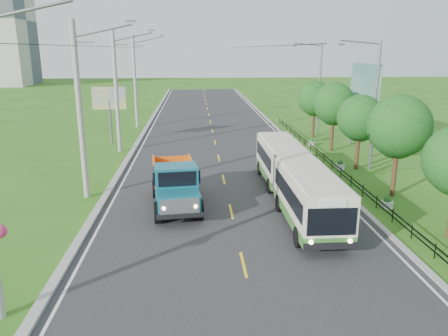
{
  "coord_description": "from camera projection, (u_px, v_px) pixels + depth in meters",
  "views": [
    {
      "loc": [
        -1.87,
        -15.93,
        8.44
      ],
      "look_at": [
        -0.25,
        7.99,
        1.9
      ],
      "focal_mm": 35.0,
      "sensor_mm": 36.0,
      "label": 1
    }
  ],
  "objects": [
    {
      "name": "edge_line_right",
      "position": [
        295.0,
        151.0,
        37.35
      ],
      "size": [
        0.12,
        120.0,
        0.0
      ],
      "primitive_type": "cube",
      "color": "silver",
      "rests_on": "road"
    },
    {
      "name": "tree_third",
      "position": [
        399.0,
        129.0,
        25.1
      ],
      "size": [
        3.6,
        3.62,
        6.0
      ],
      "color": "#382314",
      "rests_on": "ground"
    },
    {
      "name": "billboard_right",
      "position": [
        364.0,
        88.0,
        36.32
      ],
      "size": [
        0.24,
        6.0,
        7.3
      ],
      "color": "slate",
      "rests_on": "ground"
    },
    {
      "name": "streetlight_mid",
      "position": [
        373.0,
        101.0,
        30.55
      ],
      "size": [
        3.02,
        0.2,
        9.07
      ],
      "color": "slate",
      "rests_on": "ground"
    },
    {
      "name": "curb_right",
      "position": [
        301.0,
        151.0,
        37.38
      ],
      "size": [
        0.3,
        120.0,
        0.1
      ],
      "primitive_type": "cube",
      "color": "#9E9E99",
      "rests_on": "ground"
    },
    {
      "name": "tree_back",
      "position": [
        315.0,
        100.0,
        42.51
      ],
      "size": [
        3.3,
        3.36,
        5.5
      ],
      "color": "#382314",
      "rests_on": "ground"
    },
    {
      "name": "bus",
      "position": [
        294.0,
        175.0,
        24.42
      ],
      "size": [
        2.37,
        14.07,
        2.71
      ],
      "rotation": [
        0.0,
        0.0,
        -0.0
      ],
      "color": "#326E2C",
      "rests_on": "ground"
    },
    {
      "name": "pole_near",
      "position": [
        80.0,
        111.0,
        24.46
      ],
      "size": [
        3.51,
        0.32,
        10.0
      ],
      "color": "gray",
      "rests_on": "ground"
    },
    {
      "name": "dump_truck",
      "position": [
        175.0,
        181.0,
        23.79
      ],
      "size": [
        3.0,
        6.4,
        2.6
      ],
      "rotation": [
        0.0,
        0.0,
        0.11
      ],
      "color": "#136073",
      "rests_on": "ground"
    },
    {
      "name": "edge_line_left",
      "position": [
        138.0,
        153.0,
        36.49
      ],
      "size": [
        0.12,
        120.0,
        0.0
      ],
      "primitive_type": "cube",
      "color": "silver",
      "rests_on": "road"
    },
    {
      "name": "planter_near",
      "position": [
        387.0,
        203.0,
        23.93
      ],
      "size": [
        0.64,
        0.64,
        0.67
      ],
      "color": "silver",
      "rests_on": "ground"
    },
    {
      "name": "tree_fourth",
      "position": [
        360.0,
        120.0,
        30.98
      ],
      "size": [
        3.24,
        3.31,
        5.4
      ],
      "color": "#382314",
      "rests_on": "ground"
    },
    {
      "name": "tree_fifth",
      "position": [
        334.0,
        106.0,
        36.69
      ],
      "size": [
        3.48,
        3.52,
        5.8
      ],
      "color": "#382314",
      "rests_on": "ground"
    },
    {
      "name": "railing_right",
      "position": [
        332.0,
        166.0,
        31.59
      ],
      "size": [
        0.04,
        40.0,
        0.6
      ],
      "primitive_type": "cube",
      "color": "black",
      "rests_on": "ground"
    },
    {
      "name": "pole_mid",
      "position": [
        117.0,
        91.0,
        36.01
      ],
      "size": [
        3.51,
        0.32,
        10.0
      ],
      "color": "gray",
      "rests_on": "ground"
    },
    {
      "name": "streetlight_far",
      "position": [
        318.0,
        85.0,
        44.03
      ],
      "size": [
        3.02,
        0.2,
        9.07
      ],
      "color": "slate",
      "rests_on": "ground"
    },
    {
      "name": "planter_far",
      "position": [
        311.0,
        143.0,
        39.33
      ],
      "size": [
        0.64,
        0.64,
        0.67
      ],
      "color": "silver",
      "rests_on": "ground"
    },
    {
      "name": "planter_mid",
      "position": [
        340.0,
        166.0,
        31.63
      ],
      "size": [
        0.64,
        0.64,
        0.67
      ],
      "color": "silver",
      "rests_on": "ground"
    },
    {
      "name": "curb_left",
      "position": [
        131.0,
        153.0,
        36.44
      ],
      "size": [
        0.4,
        120.0,
        0.15
      ],
      "primitive_type": "cube",
      "color": "#9E9E99",
      "rests_on": "ground"
    },
    {
      "name": "road",
      "position": [
        217.0,
        152.0,
        36.92
      ],
      "size": [
        14.0,
        120.0,
        0.02
      ],
      "primitive_type": "cube",
      "color": "#28282B",
      "rests_on": "ground"
    },
    {
      "name": "centre_dash",
      "position": [
        243.0,
        264.0,
        17.67
      ],
      "size": [
        0.12,
        2.2,
        0.0
      ],
      "primitive_type": "cube",
      "color": "yellow",
      "rests_on": "road"
    },
    {
      "name": "pole_far",
      "position": [
        135.0,
        81.0,
        47.56
      ],
      "size": [
        3.51,
        0.32,
        10.0
      ],
      "color": "gray",
      "rests_on": "ground"
    },
    {
      "name": "ground",
      "position": [
        243.0,
        265.0,
        17.67
      ],
      "size": [
        240.0,
        240.0,
        0.0
      ],
      "primitive_type": "plane",
      "color": "#296317",
      "rests_on": "ground"
    },
    {
      "name": "billboard_left",
      "position": [
        109.0,
        102.0,
        39.14
      ],
      "size": [
        3.0,
        0.2,
        5.2
      ],
      "color": "slate",
      "rests_on": "ground"
    }
  ]
}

